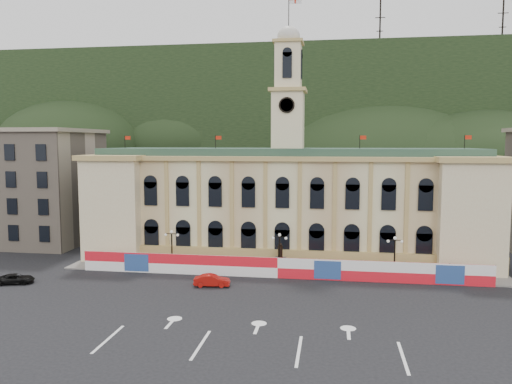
# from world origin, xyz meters

# --- Properties ---
(ground) EXTENTS (260.00, 260.00, 0.00)m
(ground) POSITION_xyz_m (0.00, 0.00, 0.00)
(ground) COLOR black
(ground) RESTS_ON ground
(lane_markings) EXTENTS (26.00, 10.00, 0.02)m
(lane_markings) POSITION_xyz_m (0.00, -5.00, 0.00)
(lane_markings) COLOR white
(lane_markings) RESTS_ON ground
(hill_ridge) EXTENTS (230.00, 80.00, 64.00)m
(hill_ridge) POSITION_xyz_m (0.03, 121.99, 19.48)
(hill_ridge) COLOR black
(hill_ridge) RESTS_ON ground
(city_hall) EXTENTS (56.20, 17.60, 37.10)m
(city_hall) POSITION_xyz_m (0.00, 27.63, 7.85)
(city_hall) COLOR beige
(city_hall) RESTS_ON ground
(side_building_left) EXTENTS (21.00, 17.00, 18.60)m
(side_building_left) POSITION_xyz_m (-43.00, 30.93, 9.33)
(side_building_left) COLOR tan
(side_building_left) RESTS_ON ground
(hoarding_fence) EXTENTS (50.00, 0.44, 2.50)m
(hoarding_fence) POSITION_xyz_m (0.06, 15.07, 1.25)
(hoarding_fence) COLOR red
(hoarding_fence) RESTS_ON ground
(pavement) EXTENTS (56.00, 5.50, 0.16)m
(pavement) POSITION_xyz_m (0.00, 17.75, 0.08)
(pavement) COLOR slate
(pavement) RESTS_ON ground
(statue) EXTENTS (1.40, 1.40, 3.72)m
(statue) POSITION_xyz_m (0.00, 18.00, 1.19)
(statue) COLOR #595651
(statue) RESTS_ON ground
(lamp_left) EXTENTS (1.96, 0.44, 5.15)m
(lamp_left) POSITION_xyz_m (-14.00, 17.00, 3.07)
(lamp_left) COLOR black
(lamp_left) RESTS_ON ground
(lamp_center) EXTENTS (1.96, 0.44, 5.15)m
(lamp_center) POSITION_xyz_m (0.00, 17.00, 3.07)
(lamp_center) COLOR black
(lamp_center) RESTS_ON ground
(lamp_right) EXTENTS (1.96, 0.44, 5.15)m
(lamp_right) POSITION_xyz_m (14.00, 17.00, 3.07)
(lamp_right) COLOR black
(lamp_right) RESTS_ON ground
(red_sedan) EXTENTS (2.32, 4.43, 1.36)m
(red_sedan) POSITION_xyz_m (-7.06, 10.35, 0.68)
(red_sedan) COLOR #A0100B
(red_sedan) RESTS_ON ground
(black_suv) EXTENTS (4.04, 5.08, 1.13)m
(black_suv) POSITION_xyz_m (-30.00, 7.92, 0.57)
(black_suv) COLOR black
(black_suv) RESTS_ON ground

